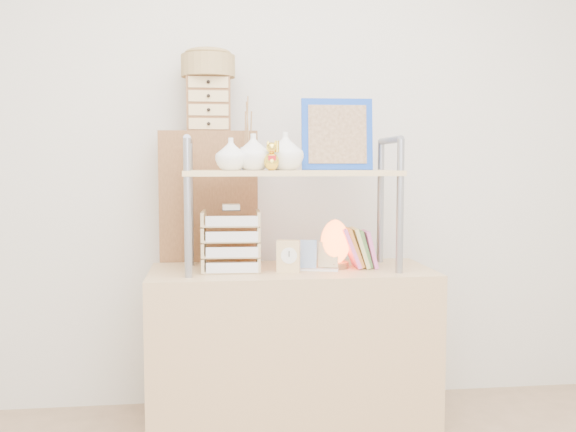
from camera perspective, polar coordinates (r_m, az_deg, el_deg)
name	(u,v)px	position (r m, az deg, el deg)	size (l,w,h in m)	color
desk	(291,355)	(2.84, 0.29, -12.23)	(1.20, 0.50, 0.75)	tan
cabinet	(210,273)	(3.11, -6.93, -5.09)	(0.45, 0.24, 1.35)	brown
hutch	(287,168)	(2.72, -0.04, 4.26)	(0.90, 0.34, 0.74)	gray
letter_tray	(231,244)	(2.71, -5.07, -2.51)	(0.24, 0.23, 0.28)	tan
salt_lamp	(335,243)	(2.77, 4.20, -2.45)	(0.14, 0.13, 0.21)	brown
desk_clock	(288,256)	(2.66, 0.03, -3.59)	(0.10, 0.06, 0.13)	#D9BA75
postcard_stand	(317,262)	(2.72, 2.60, -4.06)	(0.19, 0.10, 0.13)	white
drawer_chest	(208,104)	(3.05, -7.08, 9.81)	(0.20, 0.16, 0.25)	brown
woven_basket	(208,66)	(3.07, -7.12, 13.06)	(0.25, 0.25, 0.10)	olive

